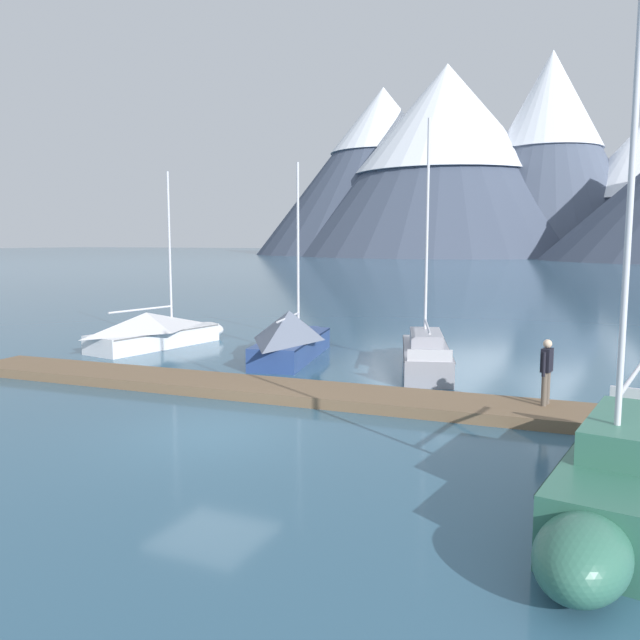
% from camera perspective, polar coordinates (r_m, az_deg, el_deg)
% --- Properties ---
extents(ground_plane, '(700.00, 700.00, 0.00)m').
position_cam_1_polar(ground_plane, '(15.34, -9.62, -9.94)').
color(ground_plane, '#335B75').
extents(mountain_west_summit, '(84.88, 84.88, 54.97)m').
position_cam_1_polar(mountain_west_summit, '(221.92, 5.55, 13.20)').
color(mountain_west_summit, '#424C60').
rests_on(mountain_west_summit, ground).
extents(mountain_central_massif, '(94.62, 94.62, 58.17)m').
position_cam_1_polar(mountain_central_massif, '(208.71, 11.08, 14.25)').
color(mountain_central_massif, '#424C60').
rests_on(mountain_central_massif, ground).
extents(mountain_shoulder_ridge, '(60.08, 60.08, 59.43)m').
position_cam_1_polar(mountain_shoulder_ridge, '(206.68, 19.68, 14.09)').
color(mountain_shoulder_ridge, '#4C566B').
rests_on(mountain_shoulder_ridge, ground).
extents(mountain_east_summit, '(62.09, 62.09, 36.88)m').
position_cam_1_polar(mountain_east_summit, '(205.66, 26.40, 10.56)').
color(mountain_east_summit, '#4C566B').
rests_on(mountain_east_summit, ground).
extents(dock, '(22.65, 3.71, 0.30)m').
position_cam_1_polar(dock, '(18.62, -2.61, -6.36)').
color(dock, brown).
rests_on(dock, ground).
extents(sailboat_nearest_berth, '(2.89, 6.92, 7.37)m').
position_cam_1_polar(sailboat_nearest_berth, '(28.02, -14.32, -0.86)').
color(sailboat_nearest_berth, white).
rests_on(sailboat_nearest_berth, ground).
extents(sailboat_second_berth, '(3.19, 7.45, 7.44)m').
position_cam_1_polar(sailboat_second_berth, '(24.55, -2.38, -1.36)').
color(sailboat_second_berth, navy).
rests_on(sailboat_second_berth, ground).
extents(sailboat_mid_dock_port, '(3.34, 6.64, 8.65)m').
position_cam_1_polar(sailboat_mid_dock_port, '(22.88, 9.31, -2.87)').
color(sailboat_mid_dock_port, '#93939E').
rests_on(sailboat_mid_dock_port, ground).
extents(sailboat_mid_dock_starboard, '(2.22, 7.37, 9.57)m').
position_cam_1_polar(sailboat_mid_dock_starboard, '(11.65, 24.76, -12.57)').
color(sailboat_mid_dock_starboard, '#336B56').
rests_on(sailboat_mid_dock_starboard, ground).
extents(person_on_dock, '(0.29, 0.58, 1.69)m').
position_cam_1_polar(person_on_dock, '(17.28, 19.45, -4.02)').
color(person_on_dock, brown).
rests_on(person_on_dock, dock).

